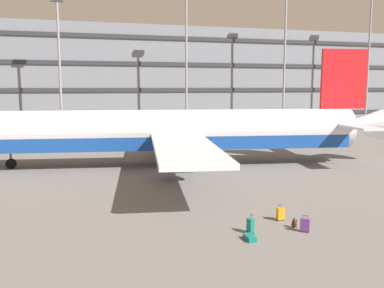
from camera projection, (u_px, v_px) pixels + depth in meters
The scene contains 12 objects.
ground_plane at pixel (168, 168), 38.25m from camera, with size 600.00×600.00×0.00m, color slate.
terminal_structure at pixel (117, 78), 78.98m from camera, with size 156.07×14.29×18.12m.
airliner at pixel (168, 132), 39.31m from camera, with size 42.64×34.68×10.97m.
light_mast_center_left at pixel (59, 56), 61.78m from camera, with size 1.80×0.50×20.29m.
light_mast_center_right at pixel (186, 52), 66.90m from camera, with size 1.80×0.50×22.28m.
light_mast_right at pixel (285, 44), 71.38m from camera, with size 1.80×0.50×25.69m.
light_mast_far_right at pixel (369, 46), 75.94m from camera, with size 1.80×0.50×25.92m.
suitcase_red at pixel (250, 238), 20.28m from camera, with size 0.42×0.82×0.25m.
suitcase_black at pixel (280, 214), 23.23m from camera, with size 0.43×0.27×0.87m.
suitcase_purple at pixel (250, 225), 21.22m from camera, with size 0.31×0.42×0.97m.
suitcase_upright at pixel (305, 225), 21.38m from camera, with size 0.51×0.47×0.84m.
backpack_teal at pixel (294, 223), 22.02m from camera, with size 0.24×0.34×0.56m.
Camera 1 is at (-8.17, -36.77, 7.38)m, focal length 39.21 mm.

